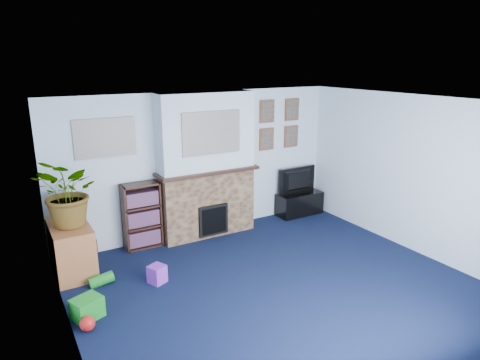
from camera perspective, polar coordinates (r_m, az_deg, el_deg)
floor at (r=5.85m, az=4.83°, el=-13.92°), size 5.00×4.50×0.01m
ceiling at (r=5.10m, az=5.46°, el=10.18°), size 5.00×4.50×0.01m
wall_back at (r=7.23m, az=-5.19°, el=2.21°), size 5.00×0.04×2.40m
wall_front at (r=3.89m, az=24.97°, el=-11.60°), size 5.00×0.04×2.40m
wall_left at (r=4.49m, az=-22.23°, el=-7.62°), size 0.04×4.50×2.40m
wall_right at (r=7.05m, az=21.98°, el=0.74°), size 0.04×4.50×2.40m
chimney_breast at (r=7.06m, az=-4.48°, el=1.74°), size 1.72×0.50×2.40m
collage_main at (r=6.75m, az=-3.80°, el=6.28°), size 1.00×0.03×0.68m
collage_left at (r=6.61m, az=-17.55°, el=5.38°), size 0.90×0.03×0.58m
portrait_tl at (r=7.71m, az=3.62°, el=9.12°), size 0.30×0.03×0.40m
portrait_tr at (r=8.02m, az=6.93°, el=9.31°), size 0.30×0.03×0.40m
portrait_bl at (r=7.78m, az=3.55°, el=5.46°), size 0.30×0.03×0.40m
portrait_br at (r=8.09m, az=6.81°, el=5.79°), size 0.30×0.03×0.40m
tv_stand at (r=8.32m, az=7.91°, el=-3.06°), size 0.90×0.38×0.43m
television at (r=8.20m, az=7.94°, el=-0.09°), size 0.84×0.13×0.49m
bookshelf at (r=6.93m, az=-12.96°, el=-4.81°), size 0.58×0.28×1.05m
sideboard at (r=6.45m, az=-21.52°, el=-8.61°), size 0.51×0.91×0.71m
potted_plant at (r=6.12m, az=-21.76°, el=-1.56°), size 1.05×1.10×0.95m
mantel_clock at (r=7.00m, az=-4.57°, el=1.92°), size 0.11×0.06×0.15m
mantel_candle at (r=7.14m, az=-2.15°, el=2.32°), size 0.05×0.05×0.17m
mantel_teddy at (r=6.83m, az=-7.88°, el=1.42°), size 0.13×0.13×0.13m
mantel_can at (r=7.33m, az=0.55°, el=2.53°), size 0.06×0.06×0.11m
green_crate at (r=5.44m, az=-19.72°, el=-15.67°), size 0.39×0.36×0.25m
toy_ball at (r=5.25m, az=-19.68°, el=-17.54°), size 0.17×0.17×0.17m
toy_block at (r=5.97m, az=-10.99°, el=-12.32°), size 0.27×0.27×0.24m
toy_tube at (r=6.11m, az=-17.97°, el=-12.56°), size 0.33×0.15×0.19m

